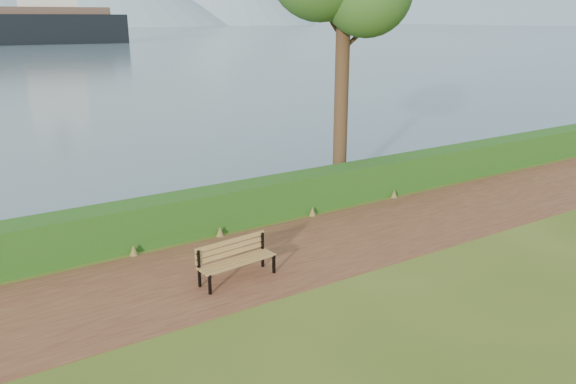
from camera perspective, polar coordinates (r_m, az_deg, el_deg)
ground at (r=12.44m, az=1.88°, el=-6.44°), size 140.00×140.00×0.00m
path at (r=12.67m, az=1.11°, el=-5.96°), size 40.00×3.40×0.01m
hedge at (r=14.34m, az=-3.99°, el=-1.08°), size 32.00×0.85×1.00m
bench at (r=11.24m, az=-5.41°, el=-6.62°), size 1.64×0.62×0.81m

